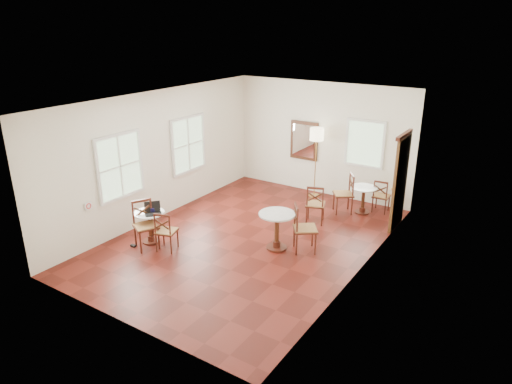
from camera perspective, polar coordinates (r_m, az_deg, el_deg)
ground at (r=10.04m, az=-0.94°, el=-5.86°), size 7.00×7.00×0.00m
room_shell at (r=9.61m, az=-0.39°, el=5.00°), size 5.02×7.02×3.01m
cafe_table_near at (r=10.00m, az=-13.00°, el=-3.84°), size 0.65×0.65×0.68m
cafe_table_mid at (r=9.45m, az=2.59°, el=-4.33°), size 0.75×0.75×0.79m
cafe_table_back at (r=11.52m, az=13.13°, el=-0.60°), size 0.64×0.64×0.67m
chair_near_a at (r=9.58m, az=-11.08°, el=-4.78°), size 0.50×0.50×0.86m
chair_near_b at (r=9.77m, az=-13.51°, el=-3.99°), size 0.63×0.63×1.01m
chair_mid_a at (r=10.73m, az=7.35°, el=-1.51°), size 0.55×0.55×0.94m
chair_mid_b at (r=9.40m, az=5.93°, el=-4.47°), size 0.65×0.65×1.01m
chair_back_a at (r=11.69m, az=15.23°, el=-0.47°), size 0.40×0.40×0.84m
chair_back_b at (r=11.44m, az=10.88°, el=-0.20°), size 0.63×0.63×0.98m
floor_lamp at (r=12.08m, az=7.51°, el=6.52°), size 0.36×0.36×1.86m
laptop at (r=9.81m, az=-12.65°, el=-2.28°), size 0.42×0.43×0.23m
mouse at (r=9.89m, az=-13.25°, el=-2.39°), size 0.09×0.06×0.03m
navy_mug at (r=9.85m, az=-12.69°, el=-2.24°), size 0.12×0.08×0.10m
water_glass at (r=9.87m, az=-14.27°, el=-2.29°), size 0.07×0.07×0.11m
power_adapter at (r=10.04m, az=-14.95°, el=-6.45°), size 0.11×0.07×0.04m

